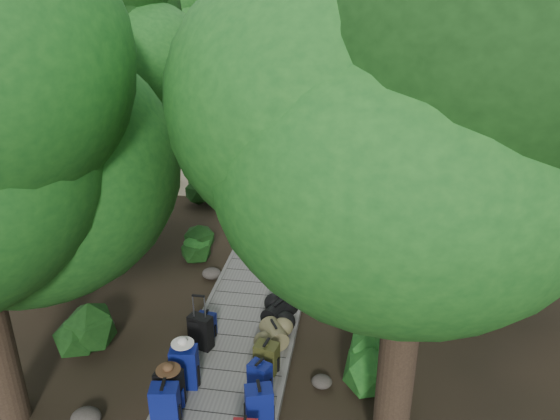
% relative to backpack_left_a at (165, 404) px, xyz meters
% --- Properties ---
extents(ground, '(120.00, 120.00, 0.00)m').
position_rel_backpack_left_a_xyz_m(ground, '(0.66, 4.34, -0.51)').
color(ground, '#2F2317').
rests_on(ground, ground).
extents(sand_beach, '(40.00, 22.00, 0.02)m').
position_rel_backpack_left_a_xyz_m(sand_beach, '(0.66, 20.34, -0.50)').
color(sand_beach, tan).
rests_on(sand_beach, ground).
extents(boardwalk, '(2.00, 12.00, 0.12)m').
position_rel_backpack_left_a_xyz_m(boardwalk, '(0.66, 5.34, -0.45)').
color(boardwalk, slate).
rests_on(boardwalk, ground).
extents(backpack_left_a, '(0.46, 0.36, 0.79)m').
position_rel_backpack_left_a_xyz_m(backpack_left_a, '(0.00, 0.00, 0.00)').
color(backpack_left_a, navy).
rests_on(backpack_left_a, boardwalk).
extents(backpack_left_b, '(0.44, 0.34, 0.75)m').
position_rel_backpack_left_a_xyz_m(backpack_left_b, '(-0.07, 0.38, -0.02)').
color(backpack_left_b, black).
rests_on(backpack_left_b, boardwalk).
extents(backpack_left_c, '(0.48, 0.37, 0.82)m').
position_rel_backpack_left_a_xyz_m(backpack_left_c, '(0.01, 0.89, 0.01)').
color(backpack_left_c, navy).
rests_on(backpack_left_c, boardwalk).
extents(backpack_left_d, '(0.37, 0.29, 0.52)m').
position_rel_backpack_left_a_xyz_m(backpack_left_d, '(-0.01, 2.27, -0.14)').
color(backpack_left_d, navy).
rests_on(backpack_left_d, boardwalk).
extents(backpack_right_b, '(0.48, 0.41, 0.75)m').
position_rel_backpack_left_a_xyz_m(backpack_right_b, '(1.40, 0.23, -0.02)').
color(backpack_right_b, navy).
rests_on(backpack_right_b, boardwalk).
extents(backpack_right_c, '(0.42, 0.37, 0.60)m').
position_rel_backpack_left_a_xyz_m(backpack_right_c, '(1.28, 0.94, -0.09)').
color(backpack_right_c, navy).
rests_on(backpack_right_c, boardwalk).
extents(backpack_right_d, '(0.44, 0.36, 0.60)m').
position_rel_backpack_left_a_xyz_m(backpack_right_d, '(1.30, 1.46, -0.09)').
color(backpack_right_d, '#3A3D17').
rests_on(backpack_right_d, boardwalk).
extents(duffel_right_khaki, '(0.63, 0.71, 0.40)m').
position_rel_backpack_left_a_xyz_m(duffel_right_khaki, '(1.29, 2.24, -0.20)').
color(duffel_right_khaki, olive).
rests_on(duffel_right_khaki, boardwalk).
extents(duffel_right_black, '(0.69, 0.81, 0.43)m').
position_rel_backpack_left_a_xyz_m(duffel_right_black, '(1.29, 2.93, -0.18)').
color(duffel_right_black, black).
rests_on(duffel_right_black, boardwalk).
extents(suitcase_on_boardwalk, '(0.48, 0.35, 0.66)m').
position_rel_backpack_left_a_xyz_m(suitcase_on_boardwalk, '(-0.01, 1.92, -0.06)').
color(suitcase_on_boardwalk, black).
rests_on(suitcase_on_boardwalk, boardwalk).
extents(lone_suitcase_on_sand, '(0.49, 0.33, 0.72)m').
position_rel_backpack_left_a_xyz_m(lone_suitcase_on_sand, '(0.97, 12.21, -0.13)').
color(lone_suitcase_on_sand, black).
rests_on(lone_suitcase_on_sand, sand_beach).
extents(hat_brown, '(0.39, 0.39, 0.12)m').
position_rel_backpack_left_a_xyz_m(hat_brown, '(-0.04, 0.34, 0.41)').
color(hat_brown, '#51351E').
rests_on(hat_brown, backpack_left_b).
extents(hat_white, '(0.38, 0.38, 0.13)m').
position_rel_backpack_left_a_xyz_m(hat_white, '(0.00, 0.92, 0.49)').
color(hat_white, silver).
rests_on(hat_white, backpack_left_c).
extents(kayak, '(0.95, 2.94, 0.29)m').
position_rel_backpack_left_a_xyz_m(kayak, '(-2.99, 14.43, -0.35)').
color(kayak, red).
rests_on(kayak, sand_beach).
extents(sun_lounger, '(1.20, 2.17, 0.67)m').
position_rel_backpack_left_a_xyz_m(sun_lounger, '(3.55, 13.33, -0.16)').
color(sun_lounger, silver).
rests_on(sun_lounger, sand_beach).
extents(tree_right_a, '(4.53, 4.53, 7.54)m').
position_rel_backpack_left_a_xyz_m(tree_right_a, '(3.37, 0.27, 3.26)').
color(tree_right_a, black).
rests_on(tree_right_a, ground).
extents(tree_right_b, '(5.94, 5.94, 10.61)m').
position_rel_backpack_left_a_xyz_m(tree_right_b, '(5.52, 3.91, 4.79)').
color(tree_right_b, black).
rests_on(tree_right_b, ground).
extents(tree_right_c, '(5.79, 5.79, 10.01)m').
position_rel_backpack_left_a_xyz_m(tree_right_c, '(4.46, 5.86, 4.49)').
color(tree_right_c, black).
rests_on(tree_right_c, ground).
extents(tree_right_d, '(6.29, 6.29, 11.52)m').
position_rel_backpack_left_a_xyz_m(tree_right_d, '(6.59, 8.48, 5.25)').
color(tree_right_d, black).
rests_on(tree_right_d, ground).
extents(tree_right_e, '(4.35, 4.35, 7.84)m').
position_rel_backpack_left_a_xyz_m(tree_right_e, '(5.13, 11.99, 3.40)').
color(tree_right_e, black).
rests_on(tree_right_e, ground).
extents(tree_right_f, '(5.90, 5.90, 10.54)m').
position_rel_backpack_left_a_xyz_m(tree_right_f, '(6.91, 13.67, 4.76)').
color(tree_right_f, black).
rests_on(tree_right_f, ground).
extents(tree_left_b, '(4.80, 4.80, 8.63)m').
position_rel_backpack_left_a_xyz_m(tree_left_b, '(-4.03, 3.50, 3.80)').
color(tree_left_b, black).
rests_on(tree_left_b, ground).
extents(tree_left_c, '(4.76, 4.76, 8.28)m').
position_rel_backpack_left_a_xyz_m(tree_left_c, '(-3.50, 6.82, 3.63)').
color(tree_left_c, black).
rests_on(tree_left_c, ground).
extents(tree_back_a, '(5.43, 5.43, 9.40)m').
position_rel_backpack_left_a_xyz_m(tree_back_a, '(-0.50, 18.64, 4.19)').
color(tree_back_a, black).
rests_on(tree_back_a, ground).
extents(tree_back_b, '(5.51, 5.51, 9.83)m').
position_rel_backpack_left_a_xyz_m(tree_back_b, '(2.70, 20.61, 4.40)').
color(tree_back_b, black).
rests_on(tree_back_b, ground).
extents(tree_back_c, '(5.51, 5.51, 9.92)m').
position_rel_backpack_left_a_xyz_m(tree_back_c, '(5.68, 19.88, 4.44)').
color(tree_back_c, black).
rests_on(tree_back_c, ground).
extents(tree_back_d, '(5.20, 5.20, 8.66)m').
position_rel_backpack_left_a_xyz_m(tree_back_d, '(-5.06, 18.51, 3.82)').
color(tree_back_d, black).
rests_on(tree_back_d, ground).
extents(palm_right_a, '(4.12, 4.12, 7.03)m').
position_rel_backpack_left_a_xyz_m(palm_right_a, '(3.73, 10.42, 3.00)').
color(palm_right_a, '#124014').
rests_on(palm_right_a, ground).
extents(palm_right_b, '(3.89, 3.89, 7.52)m').
position_rel_backpack_left_a_xyz_m(palm_right_b, '(5.93, 15.43, 3.24)').
color(palm_right_b, '#124014').
rests_on(palm_right_b, ground).
extents(palm_right_c, '(4.22, 4.22, 6.71)m').
position_rel_backpack_left_a_xyz_m(palm_right_c, '(3.19, 16.82, 2.84)').
color(palm_right_c, '#124014').
rests_on(palm_right_c, ground).
extents(palm_left_a, '(4.13, 4.13, 6.56)m').
position_rel_backpack_left_a_xyz_m(palm_left_a, '(-3.66, 10.38, 2.77)').
color(palm_left_a, '#124014').
rests_on(palm_left_a, ground).
extents(rock_left_a, '(0.47, 0.43, 0.26)m').
position_rel_backpack_left_a_xyz_m(rock_left_a, '(-1.29, -0.09, -0.38)').
color(rock_left_a, '#4C473F').
rests_on(rock_left_a, ground).
extents(rock_left_b, '(0.37, 0.34, 0.21)m').
position_rel_backpack_left_a_xyz_m(rock_left_b, '(-2.11, 2.32, -0.41)').
color(rock_left_b, '#4C473F').
rests_on(rock_left_b, ground).
extents(rock_left_c, '(0.44, 0.40, 0.24)m').
position_rel_backpack_left_a_xyz_m(rock_left_c, '(-0.55, 4.55, -0.39)').
color(rock_left_c, '#4C473F').
rests_on(rock_left_c, ground).
extents(rock_left_d, '(0.28, 0.25, 0.15)m').
position_rel_backpack_left_a_xyz_m(rock_left_d, '(-1.38, 6.87, -0.44)').
color(rock_left_d, '#4C473F').
rests_on(rock_left_d, ground).
extents(rock_right_a, '(0.36, 0.32, 0.20)m').
position_rel_backpack_left_a_xyz_m(rock_right_a, '(2.27, 1.33, -0.42)').
color(rock_right_a, '#4C473F').
rests_on(rock_right_a, ground).
extents(rock_right_b, '(0.52, 0.47, 0.29)m').
position_rel_backpack_left_a_xyz_m(rock_right_b, '(3.09, 2.75, -0.37)').
color(rock_right_b, '#4C473F').
rests_on(rock_right_b, ground).
extents(rock_right_c, '(0.30, 0.27, 0.16)m').
position_rel_backpack_left_a_xyz_m(rock_right_c, '(2.39, 6.20, -0.43)').
color(rock_right_c, '#4C473F').
rests_on(rock_right_c, ground).
extents(rock_right_d, '(0.60, 0.54, 0.33)m').
position_rel_backpack_left_a_xyz_m(rock_right_d, '(3.83, 8.15, -0.35)').
color(rock_right_d, '#4C473F').
rests_on(rock_right_d, ground).
extents(shrub_left_a, '(1.03, 1.03, 0.93)m').
position_rel_backpack_left_a_xyz_m(shrub_left_a, '(-2.13, 1.61, -0.05)').
color(shrub_left_a, '#174E18').
rests_on(shrub_left_a, ground).
extents(shrub_left_b, '(0.85, 0.85, 0.77)m').
position_rel_backpack_left_a_xyz_m(shrub_left_b, '(-1.09, 5.32, -0.13)').
color(shrub_left_b, '#174E18').
rests_on(shrub_left_b, ground).
extents(shrub_left_c, '(1.19, 1.19, 1.07)m').
position_rel_backpack_left_a_xyz_m(shrub_left_c, '(-1.96, 8.96, 0.02)').
color(shrub_left_c, '#174E18').
rests_on(shrub_left_c, ground).
extents(shrub_right_a, '(1.01, 1.01, 0.91)m').
position_rel_backpack_left_a_xyz_m(shrub_right_a, '(3.01, 1.48, -0.06)').
color(shrub_right_a, '#174E18').
rests_on(shrub_right_a, ground).
extents(shrub_right_b, '(1.46, 1.46, 1.31)m').
position_rel_backpack_left_a_xyz_m(shrub_right_b, '(3.55, 6.52, 0.14)').
color(shrub_right_b, '#174E18').
rests_on(shrub_right_b, ground).
extents(shrub_right_c, '(0.75, 0.75, 0.67)m').
position_rel_backpack_left_a_xyz_m(shrub_right_c, '(2.46, 9.64, -0.18)').
color(shrub_right_c, '#174E18').
rests_on(shrub_right_c, ground).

